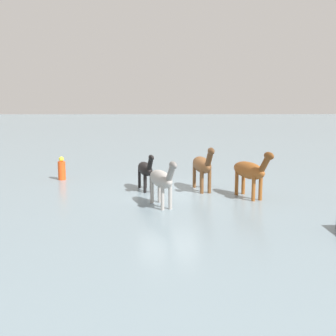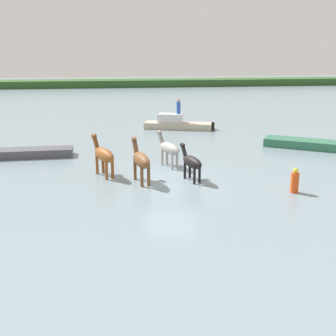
{
  "view_description": "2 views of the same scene",
  "coord_description": "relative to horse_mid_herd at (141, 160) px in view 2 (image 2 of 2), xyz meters",
  "views": [
    {
      "loc": [
        0.24,
        17.8,
        3.97
      ],
      "look_at": [
        0.05,
        0.27,
        1.09
      ],
      "focal_mm": 46.09,
      "sensor_mm": 36.0,
      "label": 1
    },
    {
      "loc": [
        -3.0,
        -20.13,
        6.1
      ],
      "look_at": [
        -0.19,
        -0.69,
        0.75
      ],
      "focal_mm": 46.11,
      "sensor_mm": 36.0,
      "label": 2
    }
  ],
  "objects": [
    {
      "name": "horse_chestnut_trailing",
      "position": [
        1.73,
        2.71,
        -0.09
      ],
      "size": [
        1.19,
        2.32,
        1.83
      ],
      "rotation": [
        0.0,
        0.0,
        1.94
      ],
      "color": "#9E9993",
      "rests_on": "ground_plane"
    },
    {
      "name": "horse_dark_mare",
      "position": [
        2.43,
        -0.06,
        -0.18
      ],
      "size": [
        0.94,
        2.16,
        1.68
      ],
      "rotation": [
        0.0,
        0.0,
        1.85
      ],
      "color": "black",
      "rests_on": "ground_plane"
    },
    {
      "name": "horse_mid_herd",
      "position": [
        0.0,
        0.0,
        0.0
      ],
      "size": [
        0.97,
        2.59,
        2.0
      ],
      "rotation": [
        0.0,
        0.0,
        1.76
      ],
      "color": "brown",
      "rests_on": "ground_plane"
    },
    {
      "name": "boat_dinghy_port",
      "position": [
        4.08,
        14.24,
        -0.78
      ],
      "size": [
        5.62,
        3.11,
        1.36
      ],
      "rotation": [
        0.0,
        0.0,
        2.83
      ],
      "color": "#B7AD93",
      "rests_on": "ground_plane"
    },
    {
      "name": "distant_shoreline",
      "position": [
        1.43,
        57.77,
        -1.1
      ],
      "size": [
        154.07,
        6.0,
        2.4
      ],
      "primitive_type": "cube",
      "color": "#2E5326",
      "rests_on": "ground_plane"
    },
    {
      "name": "horse_gray_outer",
      "position": [
        -1.76,
        1.36,
        -0.01
      ],
      "size": [
        1.36,
        2.5,
        1.98
      ],
      "rotation": [
        0.0,
        0.0,
        1.97
      ],
      "color": "brown",
      "rests_on": "ground_plane"
    },
    {
      "name": "boat_launch_far",
      "position": [
        11.52,
        5.85,
        -0.91
      ],
      "size": [
        5.78,
        4.55,
        0.77
      ],
      "rotation": [
        0.0,
        0.0,
        2.56
      ],
      "color": "#2D6B4C",
      "rests_on": "ground_plane"
    },
    {
      "name": "buoy_channel_marker",
      "position": [
        6.61,
        -2.55,
        -0.59
      ],
      "size": [
        0.36,
        0.36,
        1.14
      ],
      "color": "#E54C19",
      "rests_on": "ground_plane"
    },
    {
      "name": "ground_plane",
      "position": [
        1.43,
        0.32,
        -1.1
      ],
      "size": [
        171.19,
        171.19,
        0.0
      ],
      "primitive_type": "plane",
      "color": "gray"
    },
    {
      "name": "boat_skiff_near",
      "position": [
        -6.05,
        6.04,
        -0.93
      ],
      "size": [
        5.02,
        1.45,
        0.74
      ],
      "rotation": [
        0.0,
        0.0,
        0.02
      ],
      "color": "#4C4C51",
      "rests_on": "ground_plane"
    },
    {
      "name": "person_spotter_bow",
      "position": [
        4.21,
        14.22,
        0.66
      ],
      "size": [
        0.32,
        0.32,
        1.19
      ],
      "color": "#2D51B2",
      "rests_on": "boat_dinghy_port"
    }
  ]
}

